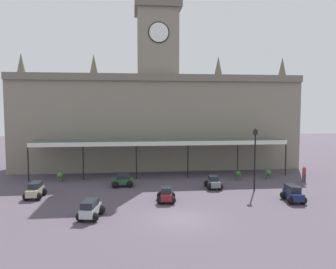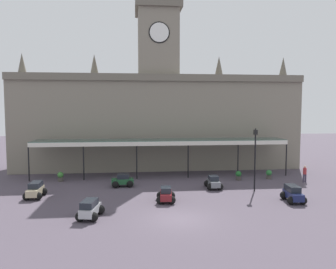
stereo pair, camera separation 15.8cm
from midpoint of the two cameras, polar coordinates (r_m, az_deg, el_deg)
The scene contains 14 objects.
ground_plane at distance 22.60m, azimuth 2.17°, elevation -14.53°, with size 140.00×140.00×0.00m, color #4D434F.
station_building at distance 40.94m, azimuth -1.65°, elevation 3.34°, with size 34.33×6.57×20.10m.
entrance_canopy at distance 35.62m, azimuth -0.99°, elevation -1.15°, with size 27.43×3.26×4.00m.
car_navy_estate at distance 28.20m, azimuth 21.11°, elevation -9.75°, with size 1.67×2.32×1.27m.
car_maroon_sedan at distance 26.36m, azimuth -0.19°, elevation -10.58°, with size 1.64×2.12×1.19m.
car_grey_sedan at distance 30.83m, azimuth 8.06°, elevation -8.39°, with size 1.54×2.06×1.19m.
car_beige_estate at distance 29.63m, azimuth -21.98°, elevation -9.09°, with size 1.55×2.25×1.27m.
car_green_sedan at distance 31.53m, azimuth -7.78°, elevation -8.10°, with size 2.10×1.60×1.19m.
car_silver_estate at distance 23.22m, azimuth -13.22°, elevation -12.66°, with size 1.81×2.38×1.27m.
pedestrian_crossing_forecourt at distance 35.74m, azimuth 22.85°, elevation -6.25°, with size 0.39×0.34×1.67m.
victorian_lamppost at distance 30.03m, azimuth 15.09°, elevation -3.11°, with size 0.30×0.30×5.66m.
planter_by_canopy at distance 36.15m, azimuth 17.30°, elevation -6.65°, with size 0.60×0.60×0.96m.
planter_near_kerb at distance 34.77m, azimuth 12.31°, elevation -6.99°, with size 0.60×0.60×0.96m.
planter_forecourt_centre at distance 35.17m, azimuth -18.12°, elevation -6.98°, with size 0.60×0.60×0.96m.
Camera 2 is at (-2.92, -21.16, 7.39)m, focal length 34.96 mm.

